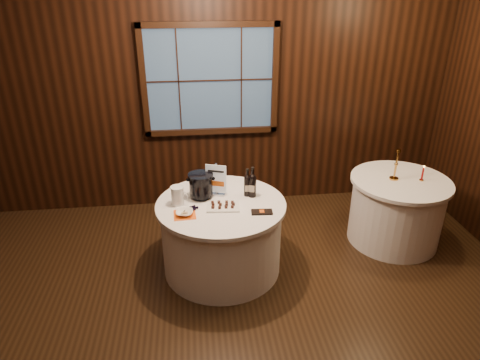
{
  "coord_description": "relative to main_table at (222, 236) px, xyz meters",
  "views": [
    {
      "loc": [
        -0.24,
        -2.67,
        2.78
      ],
      "look_at": [
        0.18,
        0.9,
        1.06
      ],
      "focal_mm": 32.0,
      "sensor_mm": 36.0,
      "label": 1
    }
  ],
  "objects": [
    {
      "name": "ground",
      "position": [
        0.0,
        -1.0,
        -0.39
      ],
      "size": [
        6.0,
        6.0,
        0.0
      ],
      "primitive_type": "plane",
      "color": "black",
      "rests_on": "ground"
    },
    {
      "name": "back_wall",
      "position": [
        0.0,
        1.48,
        1.16
      ],
      "size": [
        6.0,
        0.1,
        3.0
      ],
      "color": "black",
      "rests_on": "ground"
    },
    {
      "name": "main_table",
      "position": [
        0.0,
        0.0,
        0.0
      ],
      "size": [
        1.28,
        1.28,
        0.77
      ],
      "color": "white",
      "rests_on": "ground"
    },
    {
      "name": "side_table",
      "position": [
        2.0,
        0.3,
        0.0
      ],
      "size": [
        1.08,
        1.08,
        0.77
      ],
      "color": "white",
      "rests_on": "ground"
    },
    {
      "name": "sign_stand",
      "position": [
        -0.03,
        0.18,
        0.5
      ],
      "size": [
        0.2,
        0.15,
        0.34
      ],
      "rotation": [
        0.0,
        0.0,
        -0.33
      ],
      "color": "#BCBBC3",
      "rests_on": "main_table"
    },
    {
      "name": "port_bottle_left",
      "position": [
        0.28,
        0.13,
        0.51
      ],
      "size": [
        0.07,
        0.07,
        0.29
      ],
      "rotation": [
        0.0,
        0.0,
        -0.04
      ],
      "color": "black",
      "rests_on": "main_table"
    },
    {
      "name": "port_bottle_right",
      "position": [
        0.32,
        0.1,
        0.52
      ],
      "size": [
        0.08,
        0.09,
        0.32
      ],
      "rotation": [
        0.0,
        0.0,
        -0.33
      ],
      "color": "black",
      "rests_on": "main_table"
    },
    {
      "name": "ice_bucket",
      "position": [
        -0.19,
        0.14,
        0.52
      ],
      "size": [
        0.25,
        0.25,
        0.25
      ],
      "color": "black",
      "rests_on": "main_table"
    },
    {
      "name": "chocolate_plate",
      "position": [
        0.01,
        -0.09,
        0.4
      ],
      "size": [
        0.33,
        0.23,
        0.04
      ],
      "rotation": [
        0.0,
        0.0,
        -0.07
      ],
      "color": "white",
      "rests_on": "main_table"
    },
    {
      "name": "chocolate_box",
      "position": [
        0.37,
        -0.24,
        0.39
      ],
      "size": [
        0.21,
        0.11,
        0.02
      ],
      "primitive_type": "cube",
      "rotation": [
        0.0,
        0.0,
        -0.07
      ],
      "color": "black",
      "rests_on": "main_table"
    },
    {
      "name": "grape_bunch",
      "position": [
        -0.27,
        -0.12,
        0.4
      ],
      "size": [
        0.17,
        0.1,
        0.04
      ],
      "rotation": [
        0.0,
        0.0,
        0.41
      ],
      "color": "black",
      "rests_on": "main_table"
    },
    {
      "name": "glass_pitcher",
      "position": [
        -0.42,
        0.03,
        0.48
      ],
      "size": [
        0.17,
        0.13,
        0.19
      ],
      "rotation": [
        0.0,
        0.0,
        -0.31
      ],
      "color": "white",
      "rests_on": "main_table"
    },
    {
      "name": "orange_napkin",
      "position": [
        -0.35,
        -0.19,
        0.38
      ],
      "size": [
        0.21,
        0.21,
        0.0
      ],
      "primitive_type": "cube",
      "rotation": [
        0.0,
        0.0,
        0.05
      ],
      "color": "#E55813",
      "rests_on": "main_table"
    },
    {
      "name": "cracker_bowl",
      "position": [
        -0.35,
        -0.19,
        0.41
      ],
      "size": [
        0.17,
        0.17,
        0.04
      ],
      "primitive_type": "imported",
      "rotation": [
        0.0,
        0.0,
        -0.1
      ],
      "color": "white",
      "rests_on": "orange_napkin"
    },
    {
      "name": "brass_candlestick",
      "position": [
        1.92,
        0.32,
        0.51
      ],
      "size": [
        0.1,
        0.1,
        0.35
      ],
      "color": "#BF8A3B",
      "rests_on": "side_table"
    },
    {
      "name": "red_candle",
      "position": [
        2.2,
        0.25,
        0.45
      ],
      "size": [
        0.05,
        0.05,
        0.18
      ],
      "color": "#BF8A3B",
      "rests_on": "side_table"
    }
  ]
}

